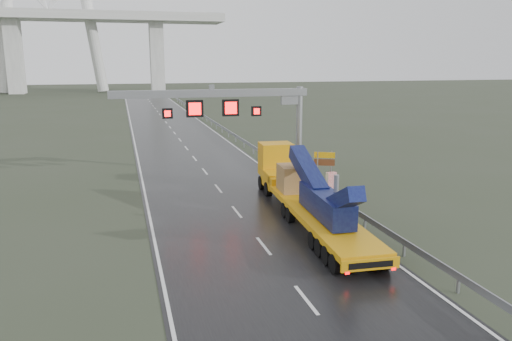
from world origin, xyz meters
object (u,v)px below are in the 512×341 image
object	(u,v)px
sign_gantry	(240,109)
heavy_haul_truck	(300,188)
exit_sign_pair	(324,162)
striped_barrier	(331,180)

from	to	relation	value
sign_gantry	heavy_haul_truck	size ratio (longest dim) A/B	0.86
exit_sign_pair	heavy_haul_truck	bearing A→B (deg)	-100.26
striped_barrier	heavy_haul_truck	bearing A→B (deg)	-137.36
heavy_haul_truck	striped_barrier	world-z (taller)	heavy_haul_truck
sign_gantry	heavy_haul_truck	xyz separation A→B (m)	(1.65, -9.02, -4.04)
sign_gantry	exit_sign_pair	distance (m)	7.51
exit_sign_pair	striped_barrier	distance (m)	1.49
sign_gantry	heavy_haul_truck	distance (m)	10.02
heavy_haul_truck	exit_sign_pair	distance (m)	7.09
sign_gantry	striped_barrier	xyz separation A→B (m)	(5.90, -3.99, -5.01)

